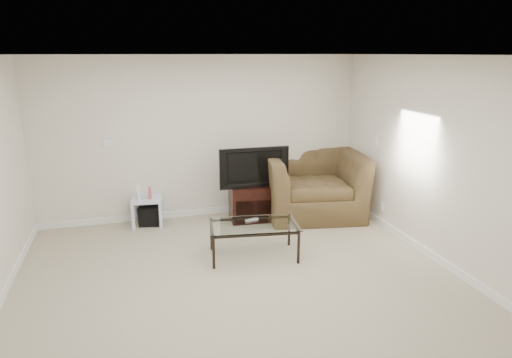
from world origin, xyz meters
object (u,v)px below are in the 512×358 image
object	(u,v)px
recliner	(313,174)
coffee_table	(254,240)
television	(252,166)
subwoofer	(150,215)
side_table	(147,211)
tv_stand	(252,202)

from	to	relation	value
recliner	coffee_table	xyz separation A→B (m)	(-1.34, -1.29, -0.45)
television	recliner	distance (m)	1.02
subwoofer	coffee_table	bearing A→B (deg)	-51.67
television	side_table	distance (m)	1.73
side_table	subwoofer	xyz separation A→B (m)	(0.03, 0.02, -0.06)
tv_stand	subwoofer	bearing A→B (deg)	175.45
tv_stand	coffee_table	size ratio (longest dim) A/B	0.60
recliner	coffee_table	world-z (taller)	recliner
side_table	television	bearing A→B (deg)	-9.30
television	side_table	size ratio (longest dim) A/B	2.24
tv_stand	recliner	xyz separation A→B (m)	(1.00, 0.00, 0.39)
television	coffee_table	distance (m)	1.46
tv_stand	subwoofer	size ratio (longest dim) A/B	2.28
television	side_table	xyz separation A→B (m)	(-1.58, 0.26, -0.66)
side_table	tv_stand	bearing A→B (deg)	-8.29
side_table	recliner	distance (m)	2.63
subwoofer	coffee_table	size ratio (longest dim) A/B	0.27
television	recliner	world-z (taller)	recliner
tv_stand	recliner	bearing A→B (deg)	4.43
subwoofer	recliner	distance (m)	2.62
television	subwoofer	size ratio (longest dim) A/B	3.31
subwoofer	television	bearing A→B (deg)	-10.00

